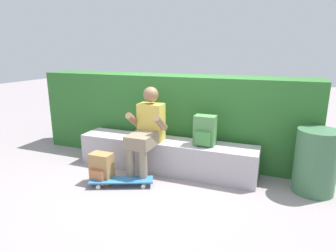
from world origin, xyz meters
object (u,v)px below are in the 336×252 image
Objects in this scene: backpack_on_bench at (205,131)px; trash_bin at (316,162)px; skateboard_near_person at (121,180)px; bench_main at (166,155)px; backpack_on_ground at (101,169)px; person_skater at (147,129)px.

trash_bin is (1.35, 0.05, -0.25)m from backpack_on_bench.
trash_bin is (2.24, 0.72, 0.32)m from skateboard_near_person.
bench_main is 0.93m from backpack_on_ground.
bench_main is 0.70m from backpack_on_bench.
backpack_on_bench is at bearing 15.30° from person_skater.
backpack_on_ground is at bearing -163.70° from trash_bin.
person_skater is 2.99× the size of backpack_on_ground.
bench_main is 3.14× the size of skateboard_near_person.
backpack_on_ground is at bearing -131.02° from person_skater.
skateboard_near_person is at bearing -106.66° from person_skater.
bench_main is at bearing 179.04° from backpack_on_bench.
backpack_on_bench is at bearing 37.27° from skateboard_near_person.
person_skater is 0.79m from backpack_on_ground.
backpack_on_bench is (0.75, 0.20, -0.01)m from person_skater.
bench_main reaches higher than backpack_on_ground.
backpack_on_bench is 1.43m from backpack_on_ground.
skateboard_near_person is at bearing -115.46° from bench_main.
trash_bin reaches higher than bench_main.
person_skater is at bearing -173.19° from trash_bin.
person_skater is 1.53× the size of trash_bin.
skateboard_near_person is 2.03× the size of backpack_on_ground.
trash_bin is at bearing 1.09° from bench_main.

